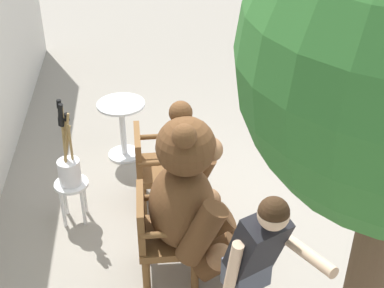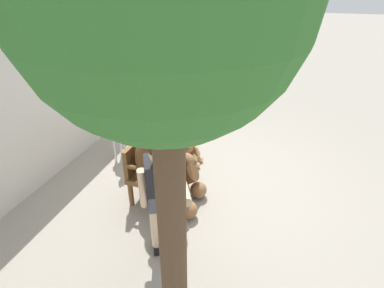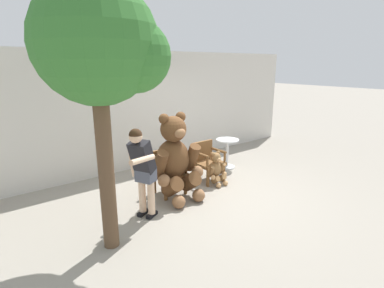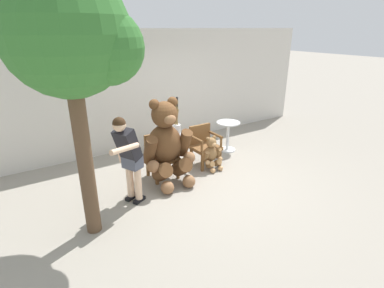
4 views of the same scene
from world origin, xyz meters
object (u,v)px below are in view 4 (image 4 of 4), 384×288
object	(u,v)px
teddy_bear_large	(167,143)
patio_tree	(74,40)
wooden_chair_right	(204,144)
teddy_bear_small	(212,153)
round_side_table	(228,133)
wooden_chair_left	(161,155)
white_stool	(176,139)
brush_bucket	(176,127)
person_visitor	(128,153)

from	to	relation	value
teddy_bear_large	patio_tree	world-z (taller)	patio_tree
wooden_chair_right	teddy_bear_small	xyz separation A→B (m)	(0.00, -0.28, -0.11)
teddy_bear_large	round_side_table	size ratio (longest dim) A/B	2.28
wooden_chair_right	wooden_chair_left	bearing A→B (deg)	-180.00
white_stool	brush_bucket	bearing A→B (deg)	-5.16
teddy_bear_small	person_visitor	distance (m)	2.04
teddy_bear_large	person_visitor	bearing A→B (deg)	-158.73
wooden_chair_left	teddy_bear_large	world-z (taller)	teddy_bear_large
wooden_chair_left	teddy_bear_small	bearing A→B (deg)	-15.03
teddy_bear_small	patio_tree	world-z (taller)	patio_tree
brush_bucket	wooden_chair_right	bearing A→B (deg)	-76.13
brush_bucket	teddy_bear_small	bearing A→B (deg)	-79.45
teddy_bear_large	white_stool	distance (m)	1.46
wooden_chair_left	patio_tree	distance (m)	2.93
brush_bucket	patio_tree	distance (m)	3.68
wooden_chair_left	teddy_bear_small	xyz separation A→B (m)	(1.05, -0.28, -0.11)
white_stool	patio_tree	xyz separation A→B (m)	(-2.41, -1.90, 2.33)
brush_bucket	round_side_table	size ratio (longest dim) A/B	1.25
brush_bucket	patio_tree	bearing A→B (deg)	-141.82
teddy_bear_small	wooden_chair_left	bearing A→B (deg)	164.97
brush_bucket	round_side_table	distance (m)	1.27
teddy_bear_large	patio_tree	distance (m)	2.58
person_visitor	round_side_table	size ratio (longest dim) A/B	2.17
wooden_chair_right	teddy_bear_large	distance (m)	1.13
teddy_bear_large	teddy_bear_small	distance (m)	1.14
white_stool	brush_bucket	distance (m)	0.31
teddy_bear_small	white_stool	xyz separation A→B (m)	(-0.21, 1.13, 0.00)
round_side_table	wooden_chair_right	bearing A→B (deg)	-160.00
wooden_chair_left	teddy_bear_large	distance (m)	0.44
person_visitor	round_side_table	bearing A→B (deg)	18.42
wooden_chair_left	white_stool	world-z (taller)	wooden_chair_left
teddy_bear_small	person_visitor	size ratio (longest dim) A/B	0.46
brush_bucket	round_side_table	xyz separation A→B (m)	(1.15, -0.50, -0.22)
wooden_chair_right	teddy_bear_small	size ratio (longest dim) A/B	1.19
wooden_chair_left	white_stool	xyz separation A→B (m)	(0.83, 0.85, -0.11)
person_visitor	patio_tree	distance (m)	1.94
teddy_bear_small	white_stool	bearing A→B (deg)	100.73
wooden_chair_right	round_side_table	bearing A→B (deg)	20.00
wooden_chair_right	brush_bucket	world-z (taller)	brush_bucket
teddy_bear_small	person_visitor	bearing A→B (deg)	-170.20
teddy_bear_large	brush_bucket	bearing A→B (deg)	53.05
wooden_chair_right	patio_tree	world-z (taller)	patio_tree
teddy_bear_large	teddy_bear_small	bearing A→B (deg)	-0.59
brush_bucket	teddy_bear_large	bearing A→B (deg)	-126.95
wooden_chair_right	white_stool	distance (m)	0.88
brush_bucket	round_side_table	bearing A→B (deg)	-23.72
person_visitor	patio_tree	bearing A→B (deg)	-147.52
teddy_bear_small	round_side_table	bearing A→B (deg)	33.59
teddy_bear_small	white_stool	size ratio (longest dim) A/B	1.57
patio_tree	person_visitor	bearing A→B (deg)	32.48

